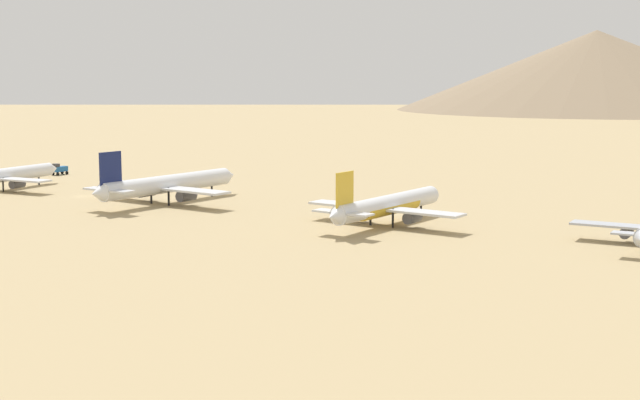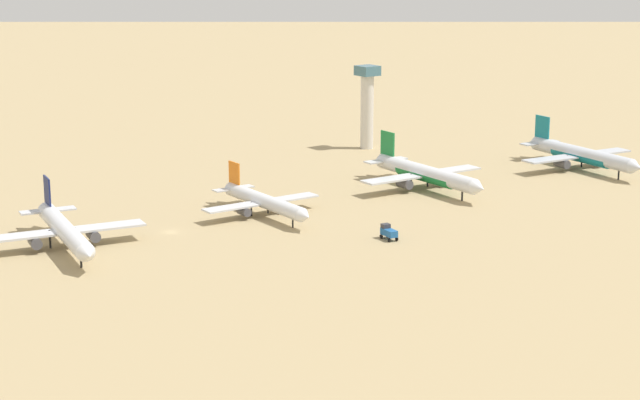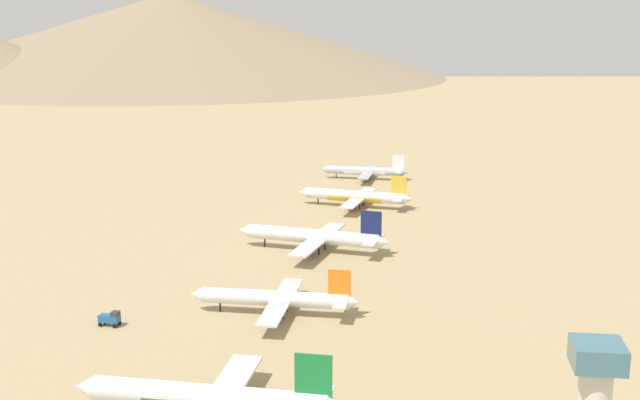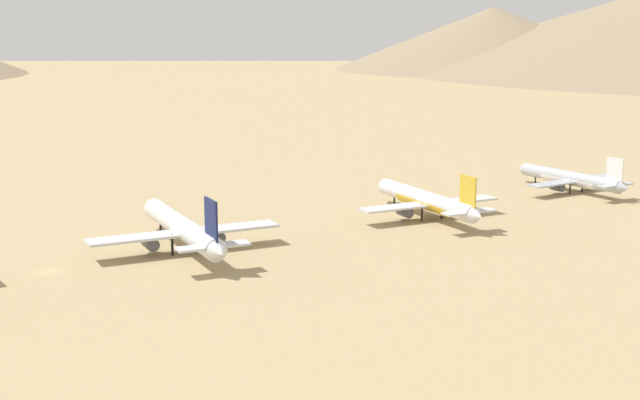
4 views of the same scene
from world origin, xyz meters
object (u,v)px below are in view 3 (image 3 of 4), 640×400
parked_jet_0 (365,171)px  service_truck (110,318)px  parked_jet_4 (211,398)px  parked_jet_2 (315,237)px  parked_jet_3 (277,299)px  parked_jet_1 (356,196)px

parked_jet_0 → service_truck: (49.05, 192.97, -1.88)m
parked_jet_4 → service_truck: 59.28m
parked_jet_4 → service_truck: bearing=-50.8°
parked_jet_0 → service_truck: bearing=75.7°
parked_jet_0 → service_truck: 199.12m
parked_jet_2 → parked_jet_0: bearing=-93.6°
parked_jet_2 → service_truck: (41.45, 71.59, -2.93)m
parked_jet_2 → parked_jet_4: parked_jet_4 is taller
parked_jet_3 → parked_jet_4: size_ratio=0.83×
parked_jet_2 → parked_jet_3: (1.98, 58.73, -0.69)m
parked_jet_0 → parked_jet_4: 239.13m
parked_jet_1 → service_truck: parked_jet_1 is taller
service_truck → parked_jet_0: bearing=-104.3°
parked_jet_1 → parked_jet_3: 123.53m
parked_jet_0 → parked_jet_1: (-0.27, 56.98, 0.55)m
parked_jet_4 → service_truck: size_ratio=9.79×
parked_jet_1 → parked_jet_3: bearing=85.4°
parked_jet_2 → parked_jet_3: 58.77m
parked_jet_1 → service_truck: 144.68m
parked_jet_0 → service_truck: parked_jet_0 is taller
parked_jet_2 → parked_jet_4: (4.04, 117.46, 0.12)m
parked_jet_3 → parked_jet_0: bearing=-93.0°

